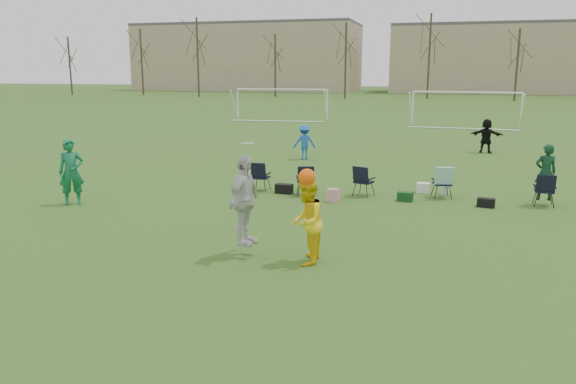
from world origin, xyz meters
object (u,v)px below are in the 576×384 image
(goal_mid, at_px, (466,99))
(center_contest, at_px, (275,210))
(fielder_blue, at_px, (304,142))
(fielder_green_near, at_px, (71,172))
(goal_left, at_px, (282,95))
(fielder_black, at_px, (486,136))

(goal_mid, bearing_deg, center_contest, -94.44)
(fielder_blue, distance_m, center_contest, 13.68)
(fielder_green_near, xyz_separation_m, center_contest, (7.25, -3.14, 0.10))
(fielder_blue, xyz_separation_m, goal_left, (-6.70, 19.32, 1.16))
(fielder_green_near, height_order, goal_mid, goal_mid)
(fielder_black, bearing_deg, fielder_green_near, 61.13)
(fielder_blue, height_order, fielder_black, fielder_black)
(fielder_black, relative_size, center_contest, 0.66)
(fielder_green_near, xyz_separation_m, goal_mid, (11.80, 27.58, 0.95))
(goal_left, distance_m, goal_mid, 14.14)
(fielder_black, xyz_separation_m, goal_left, (-14.65, 14.98, 1.11))
(fielder_blue, xyz_separation_m, goal_mid, (7.30, 17.32, 1.16))
(fielder_green_near, relative_size, goal_mid, 0.26)
(center_contest, bearing_deg, fielder_green_near, 156.60)
(fielder_green_near, bearing_deg, fielder_black, 12.33)
(center_contest, relative_size, goal_left, 0.34)
(fielder_green_near, relative_size, fielder_blue, 1.27)
(fielder_green_near, xyz_separation_m, fielder_black, (12.45, 14.60, -0.16))
(fielder_blue, xyz_separation_m, center_contest, (2.74, -13.40, 0.31))
(fielder_green_near, distance_m, goal_mid, 30.02)
(center_contest, xyz_separation_m, goal_left, (-9.44, 32.72, 0.85))
(center_contest, distance_m, goal_left, 34.06)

